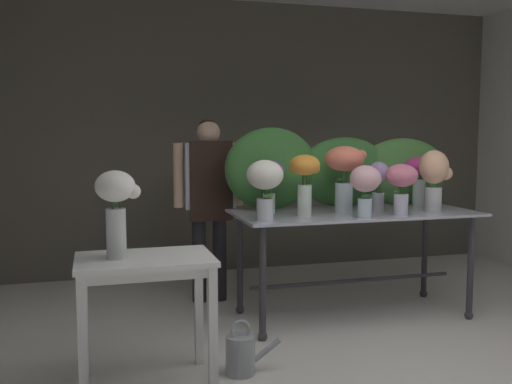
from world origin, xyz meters
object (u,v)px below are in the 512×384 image
(watering_can, at_px, (241,354))
(vase_violet_ranunculus, at_px, (268,178))
(display_table_glass, at_px, (354,228))
(vase_sunset_lilies, at_px, (305,177))
(vase_ivory_hydrangea, at_px, (265,182))
(side_table_white, at_px, (145,275))
(vase_blush_carnations, at_px, (366,184))
(vase_coral_tulips, at_px, (344,169))
(vase_white_roses_tall, at_px, (116,204))
(vase_peach_stock, at_px, (434,176))
(vase_rosy_peonies, at_px, (401,182))
(vase_magenta_dahlias, at_px, (420,174))
(vase_lilac_anemones, at_px, (378,182))
(florist, at_px, (209,190))

(watering_can, bearing_deg, vase_violet_ranunculus, 63.88)
(display_table_glass, xyz_separation_m, vase_sunset_lilies, (-0.47, -0.13, 0.43))
(vase_ivory_hydrangea, bearing_deg, side_table_white, -147.79)
(vase_ivory_hydrangea, height_order, vase_blush_carnations, vase_ivory_hydrangea)
(vase_coral_tulips, xyz_separation_m, vase_white_roses_tall, (-1.76, -0.80, -0.12))
(vase_coral_tulips, distance_m, vase_ivory_hydrangea, 0.76)
(vase_peach_stock, relative_size, vase_ivory_hydrangea, 1.12)
(watering_can, bearing_deg, side_table_white, -179.87)
(vase_blush_carnations, height_order, vase_white_roses_tall, vase_white_roses_tall)
(vase_rosy_peonies, bearing_deg, vase_sunset_lilies, 168.67)
(vase_magenta_dahlias, bearing_deg, vase_rosy_peonies, -135.25)
(vase_lilac_anemones, height_order, vase_blush_carnations, vase_lilac_anemones)
(vase_magenta_dahlias, xyz_separation_m, vase_white_roses_tall, (-2.53, -0.97, -0.06))
(side_table_white, height_order, florist, florist)
(side_table_white, relative_size, vase_lilac_anemones, 1.98)
(side_table_white, bearing_deg, florist, 66.28)
(vase_lilac_anemones, distance_m, vase_sunset_lilies, 0.68)
(side_table_white, bearing_deg, vase_coral_tulips, 26.39)
(vase_peach_stock, xyz_separation_m, vase_blush_carnations, (-0.68, -0.17, -0.03))
(display_table_glass, xyz_separation_m, watering_can, (-1.15, -0.83, -0.59))
(vase_ivory_hydrangea, distance_m, watering_can, 1.20)
(display_table_glass, xyz_separation_m, side_table_white, (-1.72, -0.83, -0.06))
(side_table_white, xyz_separation_m, vase_coral_tulips, (1.61, 0.80, 0.54))
(vase_lilac_anemones, xyz_separation_m, vase_sunset_lilies, (-0.67, -0.11, 0.07))
(vase_lilac_anemones, bearing_deg, vase_rosy_peonies, -78.24)
(vase_rosy_peonies, bearing_deg, display_table_glass, 132.43)
(florist, relative_size, vase_magenta_dahlias, 3.80)
(vase_ivory_hydrangea, relative_size, vase_blush_carnations, 1.12)
(vase_peach_stock, xyz_separation_m, vase_white_roses_tall, (-2.48, -0.67, -0.06))
(vase_ivory_hydrangea, relative_size, watering_can, 1.23)
(vase_sunset_lilies, relative_size, vase_blush_carnations, 1.19)
(vase_lilac_anemones, bearing_deg, vase_coral_tulips, -176.49)
(vase_violet_ranunculus, bearing_deg, vase_white_roses_tall, -141.31)
(vase_rosy_peonies, bearing_deg, vase_white_roses_tall, -165.20)
(vase_ivory_hydrangea, relative_size, vase_violet_ranunculus, 1.06)
(vase_coral_tulips, height_order, vase_rosy_peonies, vase_coral_tulips)
(vase_sunset_lilies, xyz_separation_m, vase_white_roses_tall, (-1.40, -0.71, -0.08))
(display_table_glass, xyz_separation_m, vase_coral_tulips, (-0.11, -0.04, 0.48))
(display_table_glass, distance_m, vase_peach_stock, 0.76)
(vase_ivory_hydrangea, height_order, vase_violet_ranunculus, vase_ivory_hydrangea)
(side_table_white, height_order, vase_ivory_hydrangea, vase_ivory_hydrangea)
(side_table_white, height_order, vase_lilac_anemones, vase_lilac_anemones)
(side_table_white, relative_size, vase_coral_tulips, 1.49)
(display_table_glass, relative_size, vase_ivory_hydrangea, 4.42)
(side_table_white, distance_m, vase_sunset_lilies, 1.51)
(display_table_glass, bearing_deg, vase_rosy_peonies, -47.57)
(vase_violet_ranunculus, bearing_deg, watering_can, -116.12)
(florist, height_order, watering_can, florist)
(vase_ivory_hydrangea, relative_size, vase_magenta_dahlias, 1.03)
(vase_sunset_lilies, height_order, watering_can, vase_sunset_lilies)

